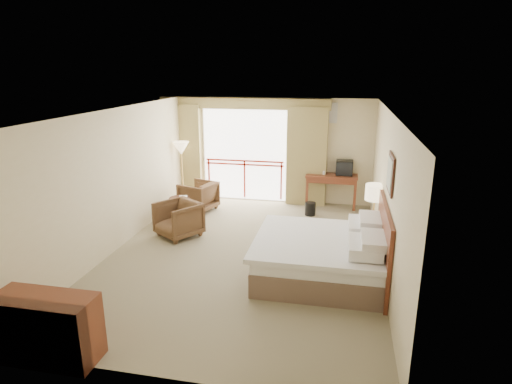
% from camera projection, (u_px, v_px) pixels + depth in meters
% --- Properties ---
extents(floor, '(7.00, 7.00, 0.00)m').
position_uv_depth(floor, '(245.00, 254.00, 8.18)').
color(floor, '#7F7658').
rests_on(floor, ground).
extents(ceiling, '(7.00, 7.00, 0.00)m').
position_uv_depth(ceiling, '(244.00, 111.00, 7.41)').
color(ceiling, white).
rests_on(ceiling, wall_back).
extents(wall_back, '(5.00, 0.00, 5.00)m').
position_uv_depth(wall_back, '(275.00, 150.00, 11.08)').
color(wall_back, beige).
rests_on(wall_back, ground).
extents(wall_front, '(5.00, 0.00, 5.00)m').
position_uv_depth(wall_front, '(169.00, 273.00, 4.50)').
color(wall_front, beige).
rests_on(wall_front, ground).
extents(wall_left, '(0.00, 7.00, 7.00)m').
position_uv_depth(wall_left, '(119.00, 179.00, 8.28)').
color(wall_left, beige).
rests_on(wall_left, ground).
extents(wall_right, '(0.00, 7.00, 7.00)m').
position_uv_depth(wall_right, '(386.00, 194.00, 7.31)').
color(wall_right, beige).
rests_on(wall_right, ground).
extents(balcony_door, '(2.40, 0.00, 2.40)m').
position_uv_depth(balcony_door, '(245.00, 155.00, 11.26)').
color(balcony_door, white).
rests_on(balcony_door, wall_back).
extents(balcony_railing, '(2.09, 0.03, 1.02)m').
position_uv_depth(balcony_railing, '(244.00, 170.00, 11.35)').
color(balcony_railing, '#A1200D').
rests_on(balcony_railing, wall_back).
extents(curtain_left, '(1.00, 0.26, 2.50)m').
position_uv_depth(curtain_left, '(183.00, 152.00, 11.44)').
color(curtain_left, olive).
rests_on(curtain_left, wall_back).
extents(curtain_right, '(1.00, 0.26, 2.50)m').
position_uv_depth(curtain_right, '(307.00, 157.00, 10.81)').
color(curtain_right, olive).
rests_on(curtain_right, wall_back).
extents(valance, '(4.40, 0.22, 0.28)m').
position_uv_depth(valance, '(243.00, 103.00, 10.79)').
color(valance, olive).
rests_on(valance, wall_back).
extents(hvac_vent, '(0.50, 0.04, 0.50)m').
position_uv_depth(hvac_vent, '(327.00, 113.00, 10.52)').
color(hvac_vent, silver).
rests_on(hvac_vent, wall_back).
extents(bed, '(2.13, 2.06, 0.97)m').
position_uv_depth(bed, '(323.00, 255.00, 7.22)').
color(bed, brown).
rests_on(bed, floor).
extents(headboard, '(0.06, 2.10, 1.30)m').
position_uv_depth(headboard, '(383.00, 245.00, 6.96)').
color(headboard, '#5C281B').
rests_on(headboard, wall_right).
extents(framed_art, '(0.04, 0.72, 0.60)m').
position_uv_depth(framed_art, '(391.00, 174.00, 6.61)').
color(framed_art, black).
rests_on(framed_art, wall_right).
extents(nightstand, '(0.45, 0.53, 0.59)m').
position_uv_depth(nightstand, '(372.00, 233.00, 8.40)').
color(nightstand, '#5C281B').
rests_on(nightstand, floor).
extents(table_lamp, '(0.37, 0.37, 0.66)m').
position_uv_depth(table_lamp, '(375.00, 193.00, 8.22)').
color(table_lamp, tan).
rests_on(table_lamp, nightstand).
extents(phone, '(0.20, 0.18, 0.08)m').
position_uv_depth(phone, '(371.00, 220.00, 8.18)').
color(phone, black).
rests_on(phone, nightstand).
extents(desk, '(1.28, 0.62, 0.84)m').
position_uv_depth(desk, '(332.00, 181.00, 10.85)').
color(desk, '#5C281B').
rests_on(desk, floor).
extents(tv, '(0.41, 0.33, 0.38)m').
position_uv_depth(tv, '(344.00, 168.00, 10.63)').
color(tv, black).
rests_on(tv, desk).
extents(coffee_maker, '(0.14, 0.14, 0.28)m').
position_uv_depth(coffee_maker, '(318.00, 168.00, 10.78)').
color(coffee_maker, black).
rests_on(coffee_maker, desk).
extents(cup, '(0.08, 0.08, 0.10)m').
position_uv_depth(cup, '(324.00, 173.00, 10.73)').
color(cup, white).
rests_on(cup, desk).
extents(wastebasket, '(0.32, 0.32, 0.32)m').
position_uv_depth(wastebasket, '(310.00, 209.00, 10.26)').
color(wastebasket, black).
rests_on(wastebasket, floor).
extents(armchair_far, '(0.99, 0.98, 0.72)m').
position_uv_depth(armchair_far, '(199.00, 210.00, 10.69)').
color(armchair_far, '#4B3320').
rests_on(armchair_far, floor).
extents(armchair_near, '(1.12, 1.12, 0.74)m').
position_uv_depth(armchair_near, '(179.00, 236.00, 9.04)').
color(armchair_near, '#4B3320').
rests_on(armchair_near, floor).
extents(side_table, '(0.48, 0.48, 0.52)m').
position_uv_depth(side_table, '(180.00, 205.00, 9.93)').
color(side_table, black).
rests_on(side_table, floor).
extents(book, '(0.26, 0.30, 0.02)m').
position_uv_depth(book, '(179.00, 198.00, 9.88)').
color(book, white).
rests_on(book, side_table).
extents(floor_lamp, '(0.41, 0.41, 1.62)m').
position_uv_depth(floor_lamp, '(181.00, 151.00, 10.84)').
color(floor_lamp, tan).
rests_on(floor_lamp, floor).
extents(dresser, '(1.25, 0.53, 0.83)m').
position_uv_depth(dresser, '(46.00, 328.00, 5.14)').
color(dresser, '#5C281B').
rests_on(dresser, floor).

